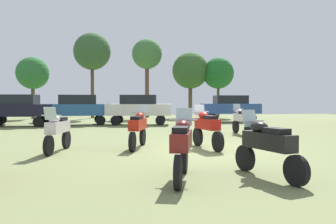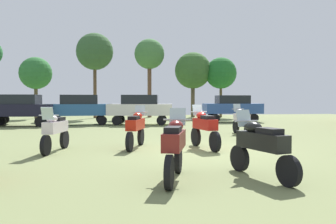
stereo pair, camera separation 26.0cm
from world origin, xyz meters
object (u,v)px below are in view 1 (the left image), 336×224
motorcycle_3 (58,130)px  car_2 (18,108)px  motorcycle_5 (267,145)px  tree_7 (218,73)px  car_5 (139,107)px  tree_6 (92,52)px  tree_5 (33,73)px  motorcycle_7 (138,127)px  motorcycle_6 (182,145)px  tree_1 (190,71)px  tree_3 (147,55)px  motorcycle_1 (207,127)px  car_4 (230,106)px  car_1 (77,107)px  motorcycle_4 (241,119)px

motorcycle_3 → car_2: size_ratio=0.50×
motorcycle_5 → tree_7: 26.20m
car_5 → tree_6: tree_6 is taller
car_5 → tree_5: 12.58m
tree_5 → tree_7: (16.93, -0.04, 0.21)m
motorcycle_7 → tree_7: 22.34m
motorcycle_7 → tree_6: bearing=114.1°
motorcycle_3 → car_2: 12.31m
motorcycle_6 → tree_5: bearing=124.8°
tree_1 → tree_6: bearing=-177.5°
motorcycle_6 → tree_3: bearing=102.3°
tree_3 → motorcycle_3: bearing=-103.5°
tree_6 → tree_7: 11.96m
tree_3 → tree_5: 10.37m
motorcycle_1 → car_4: bearing=57.5°
motorcycle_7 → car_5: size_ratio=0.49×
motorcycle_3 → motorcycle_7: 2.66m
car_4 → tree_6: size_ratio=0.57×
motorcycle_5 → motorcycle_1: bearing=76.1°
motorcycle_5 → tree_6: 26.27m
motorcycle_5 → motorcycle_7: size_ratio=0.98×
car_1 → tree_7: bearing=-61.8°
tree_7 → motorcycle_5: bearing=-105.4°
car_2 → car_1: bearing=-76.1°
tree_1 → tree_5: size_ratio=1.15×
motorcycle_5 → tree_5: (-10.06, 25.08, 3.27)m
car_1 → tree_5: bearing=22.8°
motorcycle_4 → motorcycle_3: bearing=-152.1°
car_5 → tree_3: bearing=0.1°
motorcycle_1 → tree_5: size_ratio=0.41×
motorcycle_4 → tree_7: bearing=74.8°
motorcycle_3 → car_5: bearing=-95.1°
motorcycle_3 → car_2: (-4.10, 11.60, 0.45)m
motorcycle_5 → tree_1: tree_1 is taller
motorcycle_3 → tree_3: 22.52m
motorcycle_7 → car_1: bearing=121.8°
car_2 → car_4: (14.78, 2.13, 0.00)m
motorcycle_6 → tree_6: (-3.07, 25.17, 5.27)m
motorcycle_7 → tree_7: (9.27, 20.03, 3.47)m
car_4 → car_5: (-7.12, -1.88, 0.00)m
motorcycle_6 → motorcycle_7: 4.95m
car_5 → tree_6: bearing=30.8°
tree_3 → tree_7: 7.03m
car_1 → car_5: same height
motorcycle_4 → tree_5: tree_5 is taller
tree_5 → tree_6: tree_6 is taller
motorcycle_1 → car_5: size_ratio=0.49×
tree_7 → car_2: bearing=-150.8°
tree_5 → motorcycle_1: bearing=-64.1°
motorcycle_7 → motorcycle_5: bearing=-47.6°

